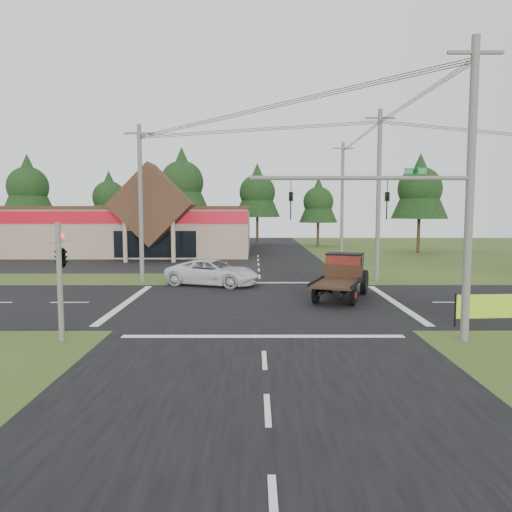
{
  "coord_description": "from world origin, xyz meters",
  "views": [
    {
      "loc": [
        -0.3,
        -25.7,
        4.87
      ],
      "look_at": [
        -0.25,
        2.79,
        2.2
      ],
      "focal_mm": 35.0,
      "sensor_mm": 36.0,
      "label": 1
    }
  ],
  "objects": [
    {
      "name": "traffic_signal_mast",
      "position": [
        5.82,
        -7.5,
        4.43
      ],
      "size": [
        8.12,
        0.24,
        7.0
      ],
      "color": "#595651",
      "rests_on": "ground"
    },
    {
      "name": "white_pickup",
      "position": [
        -3.02,
        6.1,
        0.83
      ],
      "size": [
        6.55,
        4.56,
        1.66
      ],
      "primitive_type": "imported",
      "rotation": [
        0.0,
        0.0,
        1.24
      ],
      "color": "silver",
      "rests_on": "ground"
    },
    {
      "name": "utility_pole_nw",
      "position": [
        -8.0,
        8.0,
        5.39
      ],
      "size": [
        2.0,
        0.3,
        10.5
      ],
      "color": "#595651",
      "rests_on": "ground"
    },
    {
      "name": "tree_row_c",
      "position": [
        -10.0,
        41.0,
        8.72
      ],
      "size": [
        7.28,
        7.28,
        13.13
      ],
      "color": "#332316",
      "rests_on": "ground"
    },
    {
      "name": "utility_pole_n",
      "position": [
        8.0,
        22.0,
        5.74
      ],
      "size": [
        2.0,
        0.3,
        11.2
      ],
      "color": "#595651",
      "rests_on": "ground"
    },
    {
      "name": "tree_row_a",
      "position": [
        -30.0,
        40.0,
        8.05
      ],
      "size": [
        6.72,
        6.72,
        12.12
      ],
      "color": "#332316",
      "rests_on": "ground"
    },
    {
      "name": "road_ns",
      "position": [
        0.0,
        0.0,
        0.01
      ],
      "size": [
        12.0,
        120.0,
        0.02
      ],
      "primitive_type": "cube",
      "color": "black",
      "rests_on": "ground"
    },
    {
      "name": "tree_side_ne",
      "position": [
        18.0,
        30.0,
        7.38
      ],
      "size": [
        6.16,
        6.16,
        11.11
      ],
      "color": "#332316",
      "rests_on": "ground"
    },
    {
      "name": "ground",
      "position": [
        0.0,
        0.0,
        0.0
      ],
      "size": [
        120.0,
        120.0,
        0.0
      ],
      "primitive_type": "plane",
      "color": "#2E4619",
      "rests_on": "ground"
    },
    {
      "name": "antique_flatbed_truck",
      "position": [
        4.36,
        1.15,
        1.23
      ],
      "size": [
        4.14,
        6.29,
        2.46
      ],
      "primitive_type": null,
      "rotation": [
        0.0,
        0.0,
        -0.35
      ],
      "color": "#530B15",
      "rests_on": "ground"
    },
    {
      "name": "utility_pole_ne",
      "position": [
        8.0,
        8.0,
        5.89
      ],
      "size": [
        2.0,
        0.3,
        11.5
      ],
      "color": "#595651",
      "rests_on": "ground"
    },
    {
      "name": "tree_row_e",
      "position": [
        8.0,
        40.0,
        6.03
      ],
      "size": [
        5.04,
        5.04,
        9.09
      ],
      "color": "#332316",
      "rests_on": "ground"
    },
    {
      "name": "tree_row_b",
      "position": [
        -20.0,
        42.0,
        6.7
      ],
      "size": [
        5.6,
        5.6,
        10.1
      ],
      "color": "#332316",
      "rests_on": "ground"
    },
    {
      "name": "road_ew",
      "position": [
        0.0,
        0.0,
        0.01
      ],
      "size": [
        120.0,
        12.0,
        0.02
      ],
      "primitive_type": "cube",
      "color": "black",
      "rests_on": "ground"
    },
    {
      "name": "cvs_building",
      "position": [
        -15.7,
        29.57,
        2.78
      ],
      "size": [
        30.4,
        18.2,
        9.19
      ],
      "color": "tan",
      "rests_on": "ground"
    },
    {
      "name": "utility_pole_nr",
      "position": [
        7.5,
        -7.5,
        5.64
      ],
      "size": [
        2.0,
        0.3,
        11.0
      ],
      "color": "#595651",
      "rests_on": "ground"
    },
    {
      "name": "parking_apron",
      "position": [
        -14.0,
        19.0,
        0.01
      ],
      "size": [
        28.0,
        14.0,
        0.02
      ],
      "primitive_type": "cube",
      "color": "black",
      "rests_on": "ground"
    },
    {
      "name": "tree_row_d",
      "position": [
        0.0,
        42.0,
        7.38
      ],
      "size": [
        6.16,
        6.16,
        11.11
      ],
      "color": "#332316",
      "rests_on": "ground"
    },
    {
      "name": "traffic_signal_corner",
      "position": [
        -7.5,
        -7.32,
        3.52
      ],
      "size": [
        0.53,
        2.48,
        4.4
      ],
      "color": "#595651",
      "rests_on": "ground"
    },
    {
      "name": "roadside_banner",
      "position": [
        9.99,
        -5.22,
        0.7
      ],
      "size": [
        4.09,
        0.44,
        1.4
      ],
      "primitive_type": null,
      "rotation": [
        0.0,
        0.0,
        0.08
      ],
      "color": "#97D11B",
      "rests_on": "ground"
    }
  ]
}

